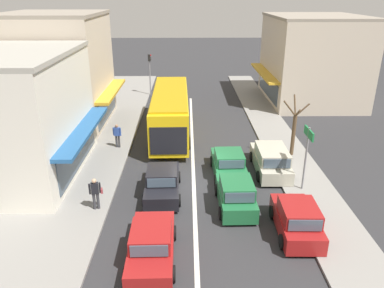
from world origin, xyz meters
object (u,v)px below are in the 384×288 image
(city_bus, at_px, (170,110))
(directional_road_sign, at_px, (307,145))
(street_tree_right, at_px, (294,130))
(pedestrian_with_handbag_near, at_px, (95,192))
(traffic_light_downstreet, at_px, (150,68))
(pedestrian_browsing_midblock, at_px, (117,134))
(sedan_adjacent_lane_trail, at_px, (229,165))
(parked_hatchback_kerb_front, at_px, (297,220))
(sedan_queue_gap_filler, at_px, (162,182))
(sedan_adjacent_lane_lead, at_px, (152,245))
(hatchback_behind_bus_near, at_px, (236,194))
(parked_wagon_kerb_second, at_px, (271,160))

(city_bus, height_order, directional_road_sign, directional_road_sign)
(street_tree_right, relative_size, pedestrian_with_handbag_near, 2.43)
(traffic_light_downstreet, bearing_deg, street_tree_right, -55.55)
(city_bus, bearing_deg, pedestrian_browsing_midblock, -139.65)
(sedan_adjacent_lane_trail, relative_size, pedestrian_browsing_midblock, 2.61)
(pedestrian_browsing_midblock, bearing_deg, pedestrian_with_handbag_near, -87.84)
(city_bus, height_order, parked_hatchback_kerb_front, city_bus)
(sedan_queue_gap_filler, bearing_deg, pedestrian_with_handbag_near, -151.68)
(parked_hatchback_kerb_front, distance_m, pedestrian_with_handbag_near, 9.38)
(pedestrian_with_handbag_near, bearing_deg, sedan_adjacent_lane_lead, -50.17)
(parked_hatchback_kerb_front, height_order, street_tree_right, street_tree_right)
(traffic_light_downstreet, height_order, street_tree_right, traffic_light_downstreet)
(hatchback_behind_bus_near, height_order, sedan_adjacent_lane_lead, hatchback_behind_bus_near)
(sedan_queue_gap_filler, bearing_deg, sedan_adjacent_lane_lead, -91.23)
(hatchback_behind_bus_near, relative_size, traffic_light_downstreet, 0.89)
(pedestrian_browsing_midblock, bearing_deg, city_bus, 40.35)
(sedan_queue_gap_filler, bearing_deg, parked_wagon_kerb_second, 22.23)
(street_tree_right, distance_m, pedestrian_with_handbag_near, 12.88)
(parked_hatchback_kerb_front, bearing_deg, hatchback_behind_bus_near, 137.38)
(pedestrian_browsing_midblock, bearing_deg, parked_hatchback_kerb_front, -45.59)
(traffic_light_downstreet, bearing_deg, city_bus, -77.27)
(sedan_adjacent_lane_trail, bearing_deg, hatchback_behind_bus_near, -90.36)
(pedestrian_with_handbag_near, bearing_deg, city_bus, 73.47)
(parked_hatchback_kerb_front, relative_size, directional_road_sign, 1.04)
(traffic_light_downstreet, xyz_separation_m, pedestrian_with_handbag_near, (-0.69, -21.66, -1.79))
(pedestrian_with_handbag_near, bearing_deg, parked_hatchback_kerb_front, -11.86)
(sedan_queue_gap_filler, distance_m, pedestrian_browsing_midblock, 6.96)
(parked_wagon_kerb_second, bearing_deg, street_tree_right, 50.09)
(sedan_adjacent_lane_trail, bearing_deg, parked_hatchback_kerb_front, -67.24)
(hatchback_behind_bus_near, xyz_separation_m, pedestrian_browsing_midblock, (-7.06, 7.45, 0.36))
(sedan_adjacent_lane_lead, bearing_deg, pedestrian_browsing_midblock, 106.11)
(sedan_adjacent_lane_trail, relative_size, sedan_adjacent_lane_lead, 1.01)
(pedestrian_browsing_midblock, bearing_deg, sedan_adjacent_lane_lead, -73.89)
(city_bus, height_order, pedestrian_browsing_midblock, city_bus)
(street_tree_right, bearing_deg, sedan_queue_gap_filler, -149.53)
(hatchback_behind_bus_near, bearing_deg, sedan_queue_gap_filler, 159.49)
(parked_wagon_kerb_second, bearing_deg, city_bus, 133.50)
(city_bus, distance_m, parked_wagon_kerb_second, 8.99)
(city_bus, relative_size, parked_hatchback_kerb_front, 2.91)
(sedan_queue_gap_filler, relative_size, hatchback_behind_bus_near, 1.14)
(sedan_queue_gap_filler, height_order, sedan_adjacent_lane_lead, same)
(sedan_queue_gap_filler, distance_m, directional_road_sign, 7.74)
(parked_hatchback_kerb_front, height_order, pedestrian_with_handbag_near, pedestrian_with_handbag_near)
(hatchback_behind_bus_near, height_order, parked_hatchback_kerb_front, same)
(sedan_adjacent_lane_trail, bearing_deg, pedestrian_with_handbag_near, -151.14)
(city_bus, relative_size, pedestrian_browsing_midblock, 6.69)
(sedan_adjacent_lane_trail, height_order, parked_wagon_kerb_second, parked_wagon_kerb_second)
(sedan_adjacent_lane_lead, bearing_deg, sedan_adjacent_lane_trail, 62.40)
(city_bus, relative_size, sedan_queue_gap_filler, 2.57)
(directional_road_sign, bearing_deg, parked_wagon_kerb_second, 118.20)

